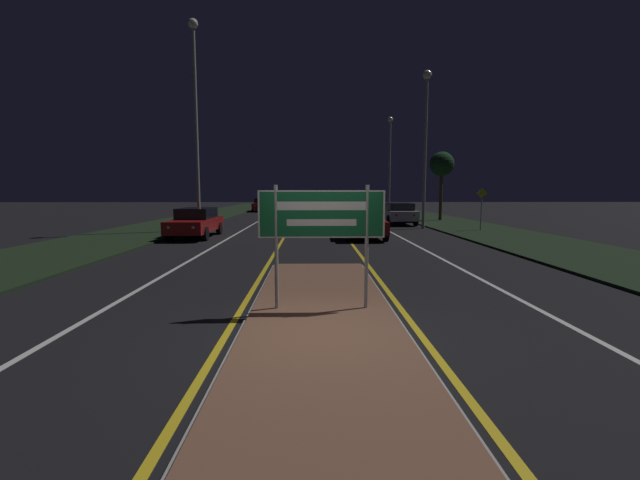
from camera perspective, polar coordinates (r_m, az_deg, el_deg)
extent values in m
plane|color=black|center=(6.82, 0.48, -12.99)|extent=(160.00, 160.00, 0.00)
cube|color=#999993|center=(8.14, 0.20, -9.52)|extent=(2.72, 9.88, 0.05)
cube|color=brown|center=(8.14, 0.20, -9.36)|extent=(2.60, 9.76, 0.10)
cube|color=black|center=(28.11, -20.47, 1.59)|extent=(5.00, 100.00, 0.08)
cube|color=black|center=(28.23, 18.97, 1.67)|extent=(5.00, 100.00, 0.08)
cube|color=gold|center=(31.54, -3.59, 2.43)|extent=(0.12, 70.00, 0.01)
cube|color=gold|center=(31.55, 2.05, 2.44)|extent=(0.12, 70.00, 0.01)
cube|color=silver|center=(31.76, -8.37, 2.40)|extent=(0.12, 70.00, 0.01)
cube|color=silver|center=(31.81, 6.83, 2.43)|extent=(0.12, 70.00, 0.01)
cube|color=silver|center=(32.28, -13.67, 2.35)|extent=(0.10, 70.00, 0.01)
cube|color=silver|center=(32.36, 12.10, 2.40)|extent=(0.10, 70.00, 0.01)
cylinder|color=#9E9E99|center=(7.92, -5.85, -0.98)|extent=(0.07, 0.07, 2.29)
cylinder|color=#9E9E99|center=(7.95, 6.24, -0.95)|extent=(0.07, 0.07, 2.29)
cube|color=#146033|center=(7.83, 0.21, 3.47)|extent=(2.32, 0.04, 0.87)
cube|color=white|center=(7.81, 0.21, 3.46)|extent=(2.32, 0.00, 0.87)
cube|color=#146033|center=(7.81, 0.21, 3.46)|extent=(2.25, 0.01, 0.82)
cube|color=white|center=(7.80, 0.21, 4.57)|extent=(1.62, 0.01, 0.16)
cube|color=white|center=(7.82, 0.21, 2.35)|extent=(1.28, 0.01, 0.12)
cylinder|color=#9E9E99|center=(24.75, -16.15, 13.64)|extent=(0.18, 0.18, 10.86)
sphere|color=#F9EAC6|center=(26.05, -16.59, 25.92)|extent=(0.53, 0.53, 0.53)
cylinder|color=#9E9E99|center=(26.64, 13.83, 11.01)|extent=(0.18, 0.18, 8.85)
sphere|color=#F9EAC6|center=(27.39, 14.11, 20.60)|extent=(0.52, 0.52, 0.52)
cylinder|color=#9E9E99|center=(38.70, 9.25, 9.28)|extent=(0.18, 0.18, 8.31)
sphere|color=#F9EAC6|center=(39.14, 9.37, 15.57)|extent=(0.47, 0.47, 0.47)
cube|color=maroon|center=(20.82, 5.83, 1.95)|extent=(1.79, 4.35, 0.60)
cube|color=black|center=(20.53, 5.94, 3.34)|extent=(1.57, 2.26, 0.45)
sphere|color=red|center=(18.62, 4.94, 1.64)|extent=(0.14, 0.14, 0.14)
sphere|color=red|center=(18.77, 8.30, 1.64)|extent=(0.14, 0.14, 0.14)
cylinder|color=black|center=(22.10, 3.21, 1.47)|extent=(0.22, 0.63, 0.63)
cylinder|color=black|center=(22.30, 7.58, 1.46)|extent=(0.22, 0.63, 0.63)
cylinder|color=black|center=(19.43, 3.80, 0.75)|extent=(0.22, 0.63, 0.63)
cylinder|color=black|center=(19.65, 8.76, 0.76)|extent=(0.22, 0.63, 0.63)
cube|color=#B7B7BC|center=(29.64, 10.40, 3.34)|extent=(1.83, 4.40, 0.62)
cube|color=black|center=(29.35, 10.52, 4.39)|extent=(1.61, 2.29, 0.48)
sphere|color=red|center=(27.39, 10.14, 3.25)|extent=(0.14, 0.14, 0.14)
sphere|color=red|center=(27.63, 12.45, 3.23)|extent=(0.14, 0.14, 0.14)
cylinder|color=black|center=(30.84, 8.29, 2.93)|extent=(0.22, 0.70, 0.70)
cylinder|color=black|center=(31.17, 11.46, 2.90)|extent=(0.22, 0.70, 0.70)
cylinder|color=black|center=(28.16, 9.19, 2.57)|extent=(0.22, 0.70, 0.70)
cylinder|color=black|center=(28.52, 12.65, 2.54)|extent=(0.22, 0.70, 0.70)
cube|color=maroon|center=(21.87, -16.25, 1.96)|extent=(1.73, 4.80, 0.59)
cube|color=black|center=(22.12, -16.11, 3.46)|extent=(1.53, 2.49, 0.52)
sphere|color=white|center=(19.75, -19.56, 1.59)|extent=(0.14, 0.14, 0.14)
sphere|color=white|center=(19.44, -16.55, 1.62)|extent=(0.14, 0.14, 0.14)
cylinder|color=black|center=(20.72, -19.50, 0.78)|extent=(0.22, 0.65, 0.65)
cylinder|color=black|center=(20.26, -15.06, 0.81)|extent=(0.22, 0.65, 0.65)
cylinder|color=black|center=(23.55, -17.23, 1.52)|extent=(0.22, 0.65, 0.65)
cylinder|color=black|center=(23.14, -13.30, 1.56)|extent=(0.22, 0.65, 0.65)
cube|color=navy|center=(33.72, -5.15, 3.82)|extent=(1.79, 4.44, 0.63)
cube|color=black|center=(33.96, -5.13, 4.79)|extent=(1.57, 2.31, 0.49)
sphere|color=white|center=(31.57, -6.44, 3.76)|extent=(0.14, 0.14, 0.14)
sphere|color=white|center=(31.49, -4.42, 3.77)|extent=(0.14, 0.14, 0.14)
cylinder|color=black|center=(32.44, -6.82, 3.13)|extent=(0.22, 0.70, 0.70)
cylinder|color=black|center=(32.32, -3.80, 3.15)|extent=(0.22, 0.70, 0.70)
cylinder|color=black|center=(35.18, -6.38, 3.40)|extent=(0.22, 0.70, 0.70)
cylinder|color=black|center=(35.06, -3.59, 3.42)|extent=(0.22, 0.70, 0.70)
cube|color=maroon|center=(47.51, -7.72, 4.54)|extent=(1.76, 4.15, 0.63)
cube|color=black|center=(47.74, -7.70, 5.23)|extent=(1.55, 2.16, 0.52)
sphere|color=white|center=(45.54, -8.71, 4.53)|extent=(0.14, 0.14, 0.14)
sphere|color=white|center=(45.41, -7.33, 4.55)|extent=(0.14, 0.14, 0.14)
cylinder|color=black|center=(46.35, -8.94, 4.08)|extent=(0.22, 0.64, 0.64)
cylinder|color=black|center=(46.15, -6.86, 4.10)|extent=(0.22, 0.64, 0.64)
cylinder|color=black|center=(48.90, -8.53, 4.21)|extent=(0.22, 0.64, 0.64)
cylinder|color=black|center=(48.71, -6.56, 4.23)|extent=(0.22, 0.64, 0.64)
cylinder|color=#9E9E99|center=(25.62, 20.69, 3.61)|extent=(0.06, 0.06, 2.12)
cube|color=yellow|center=(25.59, 20.78, 5.85)|extent=(0.60, 0.02, 0.60)
cylinder|color=#4C3823|center=(33.55, 15.81, 5.81)|extent=(0.24, 0.24, 3.79)
sphere|color=#19381E|center=(33.61, 15.94, 9.74)|extent=(1.81, 1.81, 1.81)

